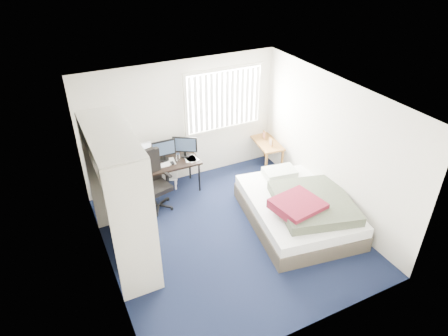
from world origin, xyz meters
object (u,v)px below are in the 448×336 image
at_px(nightstand, 267,145).
at_px(office_chair, 154,186).
at_px(desk, 164,160).
at_px(bed, 299,208).

bearing_deg(nightstand, office_chair, -173.07).
bearing_deg(desk, nightstand, -1.53).
height_order(nightstand, bed, nightstand).
height_order(office_chair, bed, office_chair).
xyz_separation_m(office_chair, bed, (2.13, -1.60, -0.15)).
bearing_deg(bed, nightstand, 75.61).
bearing_deg(bed, desk, 132.27).
distance_m(desk, bed, 2.71).
bearing_deg(office_chair, bed, -36.90).
bearing_deg(nightstand, desk, 178.47).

